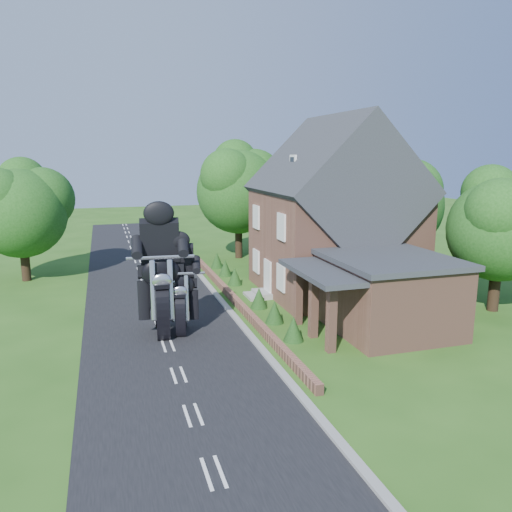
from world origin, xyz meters
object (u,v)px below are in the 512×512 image
object	(u,v)px
garden_wall	(236,301)
house	(334,218)
motorcycle_follow	(163,315)
annex	(385,292)
motorcycle_lead	(181,317)

from	to	relation	value
garden_wall	house	bearing A→B (deg)	9.17
garden_wall	motorcycle_follow	distance (m)	5.60
house	annex	xyz separation A→B (m)	(-0.62, -6.80, -2.58)
garden_wall	motorcycle_follow	world-z (taller)	motorcycle_follow
garden_wall	annex	distance (m)	8.19
garden_wall	motorcycle_lead	bearing A→B (deg)	-135.20
house	motorcycle_follow	size ratio (longest dim) A/B	5.30
garden_wall	annex	size ratio (longest dim) A/B	3.12
house	motorcycle_lead	world-z (taller)	house
motorcycle_follow	garden_wall	bearing A→B (deg)	-136.12
garden_wall	motorcycle_follow	xyz separation A→B (m)	(-4.31, -3.50, 0.70)
motorcycle_follow	annex	bearing A→B (deg)	171.72
annex	motorcycle_lead	world-z (taller)	annex
house	motorcycle_lead	size ratio (longest dim) A/B	6.80
motorcycle_lead	motorcycle_follow	xyz separation A→B (m)	(-0.81, -0.02, 0.20)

